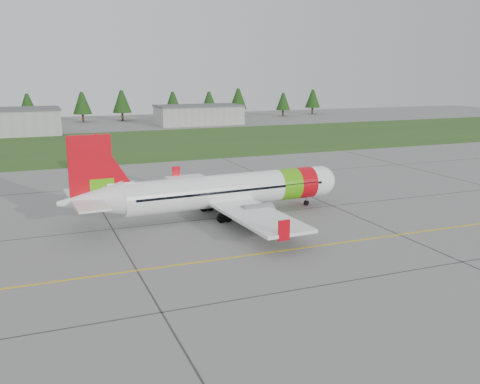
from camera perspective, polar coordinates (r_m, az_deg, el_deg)
name	(u,v)px	position (r m, az deg, el deg)	size (l,w,h in m)	color
ground	(358,279)	(41.38, 12.52, -9.09)	(320.00, 320.00, 0.00)	gray
aircraft	(223,191)	(57.01, -1.81, 0.12)	(30.99, 28.56, 9.38)	white
service_van	(74,153)	(90.98, -17.30, 4.02)	(1.57, 1.48, 4.50)	white
grass_strip	(138,144)	(116.57, -10.81, 5.08)	(320.00, 50.00, 0.03)	#30561E
taxi_guideline	(306,247)	(47.73, 7.10, -5.87)	(120.00, 0.25, 0.02)	gold
hangar_east	(199,115)	(157.21, -4.43, 8.15)	(24.00, 12.00, 5.20)	#A8A8A3
treeline	(101,105)	(171.18, -14.62, 8.96)	(160.00, 8.00, 10.00)	#1C3F14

